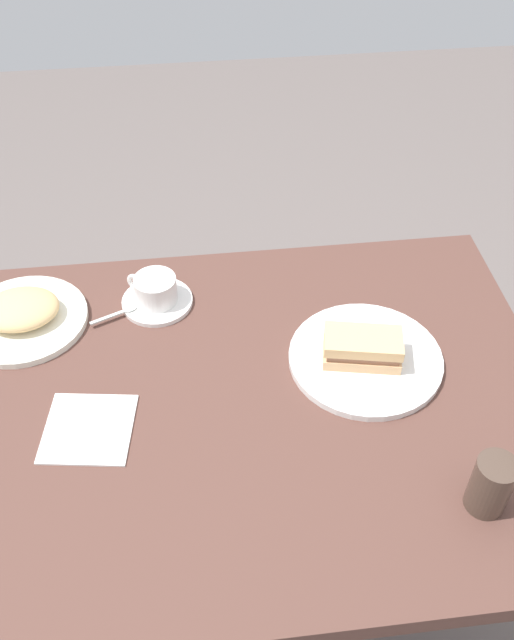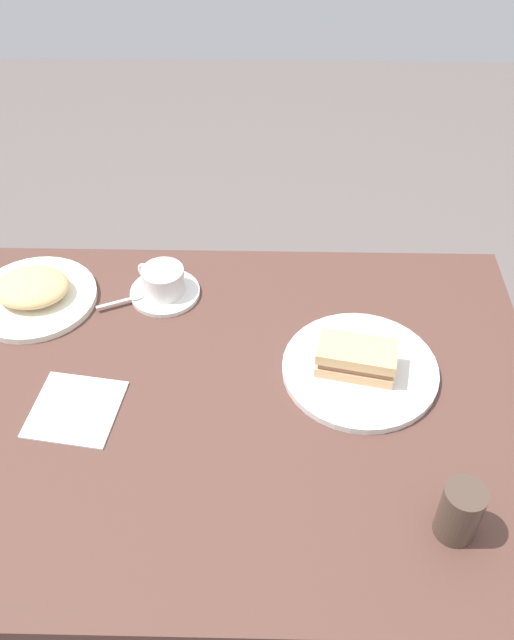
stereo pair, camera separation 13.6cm
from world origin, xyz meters
The scene contains 11 objects.
ground_plane centered at (0.00, 0.00, 0.00)m, with size 6.00×6.00×0.00m, color #665C58.
dining_table centered at (0.00, 0.00, 0.63)m, with size 1.17×0.84×0.71m.
sandwich_plate centered at (-0.26, -0.07, 0.72)m, with size 0.29×0.29×0.01m, color white.
sandwich_front centered at (-0.25, -0.06, 0.75)m, with size 0.15×0.10×0.06m.
coffee_saucer centered at (0.13, -0.27, 0.71)m, with size 0.14×0.14×0.01m, color white.
coffee_cup centered at (0.13, -0.28, 0.75)m, with size 0.10×0.09×0.06m.
spoon centered at (0.20, -0.24, 0.72)m, with size 0.09×0.05×0.01m.
side_plate centered at (0.39, -0.25, 0.72)m, with size 0.25×0.25×0.01m, color white.
side_food_pile centered at (0.39, -0.25, 0.75)m, with size 0.15×0.13×0.04m, color #DDB477.
napkin centered at (0.25, 0.03, 0.71)m, with size 0.15×0.15×0.00m, color white.
drinking_glass centered at (-0.37, 0.25, 0.76)m, with size 0.06×0.06×0.10m, color #48372D.
Camera 2 is at (-0.08, 0.81, 1.69)m, focal length 39.61 mm.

